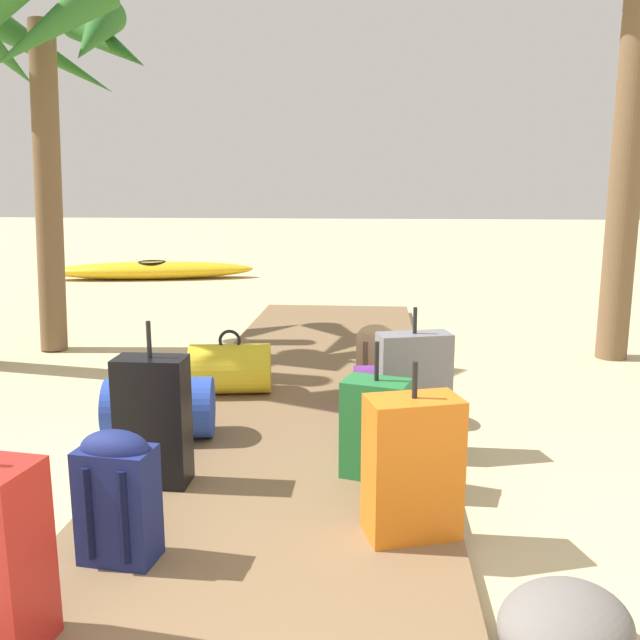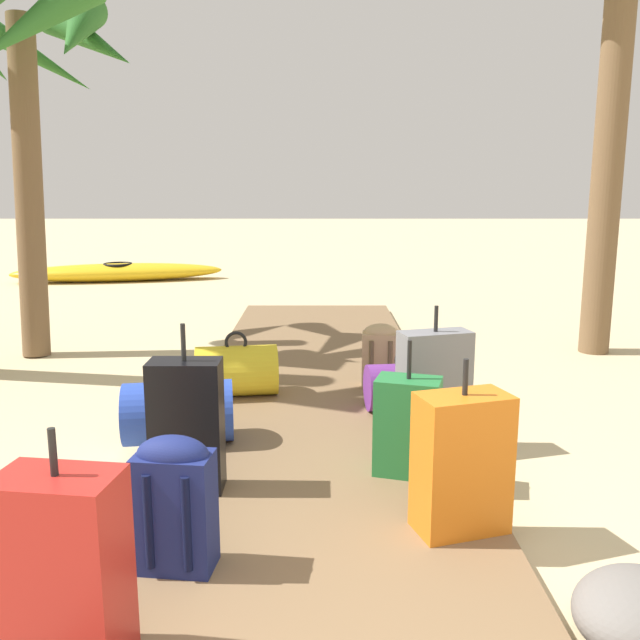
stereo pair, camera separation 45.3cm
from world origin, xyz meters
name	(u,v)px [view 1 (the left image)]	position (x,y,z in m)	size (l,w,h in m)	color
ground_plane	(297,437)	(0.00, 2.95, 0.00)	(60.00, 60.00, 0.00)	#CCB789
boardwalk	(309,396)	(0.00, 3.69, 0.04)	(1.78, 7.37, 0.08)	brown
duffel_bag_purple	(394,388)	(0.63, 3.27, 0.24)	(0.57, 0.38, 0.43)	#6B2D84
suitcase_grey	(413,388)	(0.72, 2.72, 0.41)	(0.46, 0.29, 0.82)	slate
backpack_tan	(376,355)	(0.50, 3.80, 0.34)	(0.30, 0.22, 0.49)	tan
suitcase_green	(376,428)	(0.50, 2.23, 0.34)	(0.38, 0.30, 0.73)	#237538
suitcase_black	(153,421)	(-0.63, 2.04, 0.42)	(0.36, 0.20, 0.85)	black
duffel_bag_yellow	(230,368)	(-0.57, 3.59, 0.27)	(0.64, 0.44, 0.48)	gold
suitcase_orange	(412,467)	(0.66, 1.63, 0.39)	(0.45, 0.34, 0.78)	orange
backpack_navy	(117,493)	(-0.54, 1.32, 0.37)	(0.32, 0.23, 0.56)	navy
duffel_bag_blue	(160,408)	(-0.80, 2.67, 0.27)	(0.69, 0.47, 0.48)	#2847B7
palm_tree_near_left	(40,61)	(-2.68, 5.25, 2.74)	(2.23, 2.17, 3.51)	brown
kayak	(152,270)	(-3.41, 10.23, 0.15)	(3.58, 1.38, 0.31)	gold
rock_right_far	(565,627)	(1.15, 0.96, 0.13)	(0.42, 0.50, 0.25)	slate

